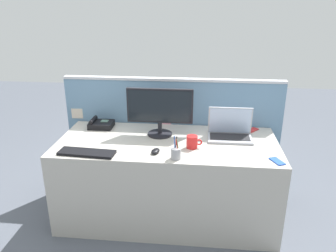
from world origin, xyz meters
TOP-DOWN VIEW (x-y plane):
  - ground_plane at (0.00, 0.00)m, footprint 10.00×10.00m
  - desk at (0.00, 0.00)m, footprint 1.88×0.83m
  - cubicle_divider at (-0.00, 0.45)m, footprint 2.09×0.08m
  - desktop_monitor at (-0.08, 0.15)m, footprint 0.58×0.22m
  - laptop at (0.53, 0.13)m, footprint 0.38×0.23m
  - desk_phone at (-0.66, 0.27)m, footprint 0.22×0.18m
  - keyboard_main at (-0.60, -0.32)m, footprint 0.45×0.17m
  - computer_mouse_right_hand at (-0.07, -0.24)m, footprint 0.08×0.11m
  - pen_cup at (0.10, -0.33)m, footprint 0.08×0.08m
  - cell_phone_red_case at (0.75, 0.33)m, footprint 0.13×0.14m
  - cell_phone_blue_case at (0.85, -0.30)m, footprint 0.11×0.14m
  - coffee_mug at (0.21, -0.11)m, footprint 0.13×0.09m

SIDE VIEW (x-z plane):
  - ground_plane at x=0.00m, z-range 0.00..0.00m
  - desk at x=0.00m, z-range 0.00..0.74m
  - cubicle_divider at x=0.00m, z-range 0.00..1.19m
  - cell_phone_red_case at x=0.75m, z-range 0.74..0.75m
  - cell_phone_blue_case at x=0.85m, z-range 0.74..0.75m
  - keyboard_main at x=-0.60m, z-range 0.74..0.76m
  - computer_mouse_right_hand at x=-0.07m, z-range 0.74..0.77m
  - desk_phone at x=-0.66m, z-range 0.73..0.82m
  - pen_cup at x=0.10m, z-range 0.70..0.88m
  - coffee_mug at x=0.21m, z-range 0.74..0.84m
  - laptop at x=0.53m, z-range 0.68..0.95m
  - desktop_monitor at x=-0.08m, z-range 0.77..1.19m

